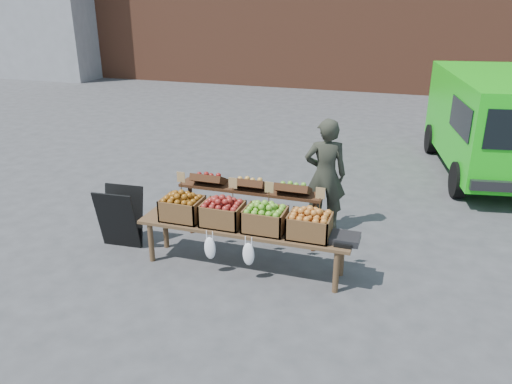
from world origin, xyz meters
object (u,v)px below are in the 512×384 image
(chalkboard_sign, at_px, (120,218))
(weighing_scale, at_px, (345,238))
(back_table, at_px, (250,207))
(crate_russet_pears, at_px, (223,214))
(crate_green_apples, at_px, (309,226))
(delivery_van, at_px, (494,126))
(crate_red_apples, at_px, (265,220))
(vendor, at_px, (325,175))
(display_bench, at_px, (244,248))
(crate_golden_apples, at_px, (182,209))

(chalkboard_sign, bearing_deg, weighing_scale, -4.96)
(back_table, distance_m, crate_russet_pears, 0.75)
(chalkboard_sign, distance_m, back_table, 1.77)
(chalkboard_sign, bearing_deg, crate_russet_pears, -5.95)
(crate_green_apples, bearing_deg, delivery_van, 62.91)
(delivery_van, bearing_deg, weighing_scale, -122.28)
(back_table, xyz_separation_m, crate_red_apples, (0.43, -0.72, 0.19))
(chalkboard_sign, xyz_separation_m, crate_russet_pears, (1.52, -0.05, 0.28))
(chalkboard_sign, distance_m, crate_russet_pears, 1.55)
(vendor, relative_size, crate_red_apples, 3.33)
(back_table, height_order, weighing_scale, back_table)
(chalkboard_sign, distance_m, weighing_scale, 3.05)
(display_bench, height_order, crate_red_apples, crate_red_apples)
(chalkboard_sign, height_order, display_bench, chalkboard_sign)
(crate_russet_pears, distance_m, weighing_scale, 1.53)
(crate_russet_pears, height_order, crate_green_apples, same)
(vendor, relative_size, display_bench, 0.62)
(display_bench, xyz_separation_m, weighing_scale, (1.25, 0.00, 0.33))
(vendor, distance_m, display_bench, 1.73)
(back_table, distance_m, weighing_scale, 1.58)
(weighing_scale, bearing_deg, display_bench, 180.00)
(delivery_van, relative_size, crate_red_apples, 8.47)
(crate_red_apples, bearing_deg, weighing_scale, 0.00)
(delivery_van, distance_m, weighing_scale, 5.27)
(vendor, bearing_deg, display_bench, 47.74)
(vendor, relative_size, weighing_scale, 4.90)
(vendor, bearing_deg, delivery_van, -143.16)
(delivery_van, bearing_deg, display_bench, -133.60)
(back_table, height_order, crate_russet_pears, back_table)
(back_table, bearing_deg, display_bench, -77.72)
(back_table, distance_m, crate_red_apples, 0.86)
(delivery_van, relative_size, weighing_scale, 12.46)
(display_bench, bearing_deg, weighing_scale, 0.00)
(back_table, height_order, crate_red_apples, back_table)
(back_table, bearing_deg, crate_russet_pears, -99.33)
(back_table, bearing_deg, crate_golden_apples, -132.86)
(delivery_van, bearing_deg, back_table, -139.30)
(back_table, bearing_deg, crate_red_apples, -59.05)
(chalkboard_sign, relative_size, crate_green_apples, 1.70)
(weighing_scale, bearing_deg, vendor, 109.41)
(display_bench, height_order, crate_golden_apples, crate_golden_apples)
(delivery_van, height_order, crate_red_apples, delivery_van)
(back_table, distance_m, crate_green_apples, 1.23)
(crate_russet_pears, relative_size, crate_red_apples, 1.00)
(back_table, bearing_deg, chalkboard_sign, -157.86)
(back_table, xyz_separation_m, crate_green_apples, (0.98, -0.72, 0.19))
(chalkboard_sign, distance_m, crate_golden_apples, 1.01)
(vendor, bearing_deg, weighing_scale, 93.57)
(delivery_van, xyz_separation_m, back_table, (-3.46, -4.12, -0.43))
(crate_red_apples, xyz_separation_m, crate_green_apples, (0.55, 0.00, 0.00))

